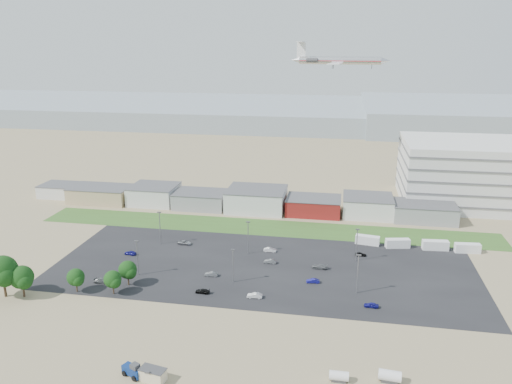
% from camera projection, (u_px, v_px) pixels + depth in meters
% --- Properties ---
extents(ground, '(700.00, 700.00, 0.00)m').
position_uv_depth(ground, '(230.00, 299.00, 125.26)').
color(ground, '#8D7B59').
rests_on(ground, ground).
extents(parking_lot, '(120.00, 50.00, 0.01)m').
position_uv_depth(parking_lot, '(263.00, 267.00, 143.30)').
color(parking_lot, black).
rests_on(parking_lot, ground).
extents(grass_strip, '(160.00, 16.00, 0.02)m').
position_uv_depth(grass_strip, '(264.00, 227.00, 174.35)').
color(grass_strip, '#355921').
rests_on(grass_strip, ground).
extents(hills_backdrop, '(700.00, 200.00, 9.00)m').
position_uv_depth(hills_backdrop, '(362.00, 116.00, 414.57)').
color(hills_backdrop, gray).
rests_on(hills_backdrop, ground).
extents(building_row, '(170.00, 20.00, 8.00)m').
position_uv_depth(building_row, '(229.00, 198.00, 194.03)').
color(building_row, silver).
rests_on(building_row, ground).
extents(parking_garage, '(80.00, 40.00, 25.00)m').
position_uv_depth(parking_garage, '(507.00, 174.00, 196.16)').
color(parking_garage, silver).
rests_on(parking_garage, ground).
extents(portable_shed, '(5.42, 3.49, 2.53)m').
position_uv_depth(portable_shed, '(153.00, 375.00, 94.40)').
color(portable_shed, beige).
rests_on(portable_shed, ground).
extents(telehandler, '(7.35, 5.01, 2.92)m').
position_uv_depth(telehandler, '(133.00, 369.00, 95.65)').
color(telehandler, navy).
rests_on(telehandler, ground).
extents(storage_tank_nw, '(3.67, 1.85, 2.20)m').
position_uv_depth(storage_tank_nw, '(339.00, 376.00, 94.31)').
color(storage_tank_nw, silver).
rests_on(storage_tank_nw, ground).
extents(storage_tank_ne, '(4.42, 2.54, 2.54)m').
position_uv_depth(storage_tank_ne, '(390.00, 376.00, 94.10)').
color(storage_tank_ne, silver).
rests_on(storage_tank_ne, ground).
extents(box_trailer_a, '(7.79, 3.58, 2.81)m').
position_uv_depth(box_trailer_a, '(367.00, 240.00, 159.18)').
color(box_trailer_a, silver).
rests_on(box_trailer_a, ground).
extents(box_trailer_b, '(7.78, 3.78, 2.80)m').
position_uv_depth(box_trailer_b, '(398.00, 243.00, 156.60)').
color(box_trailer_b, silver).
rests_on(box_trailer_b, ground).
extents(box_trailer_c, '(8.04, 3.10, 2.95)m').
position_uv_depth(box_trailer_c, '(435.00, 245.00, 154.93)').
color(box_trailer_c, silver).
rests_on(box_trailer_c, ground).
extents(box_trailer_d, '(7.70, 2.97, 2.83)m').
position_uv_depth(box_trailer_d, '(467.00, 248.00, 152.85)').
color(box_trailer_d, silver).
rests_on(box_trailer_d, ground).
extents(tree_far_left, '(8.27, 8.27, 12.41)m').
position_uv_depth(tree_far_left, '(3.00, 274.00, 124.65)').
color(tree_far_left, black).
rests_on(tree_far_left, ground).
extents(tree_left, '(6.30, 6.30, 9.45)m').
position_uv_depth(tree_left, '(22.00, 280.00, 124.98)').
color(tree_left, black).
rests_on(tree_left, ground).
extents(tree_mid, '(4.79, 4.79, 7.18)m').
position_uv_depth(tree_mid, '(76.00, 279.00, 127.82)').
color(tree_mid, black).
rests_on(tree_mid, ground).
extents(tree_right, '(4.78, 4.78, 7.17)m').
position_uv_depth(tree_right, '(113.00, 281.00, 126.77)').
color(tree_right, black).
rests_on(tree_right, ground).
extents(tree_near, '(5.14, 5.14, 7.71)m').
position_uv_depth(tree_near, '(128.00, 272.00, 131.40)').
color(tree_near, black).
rests_on(tree_near, ground).
extents(lightpole_front_l, '(1.19, 0.50, 10.13)m').
position_uv_depth(lightpole_front_l, '(137.00, 258.00, 136.87)').
color(lightpole_front_l, slate).
rests_on(lightpole_front_l, ground).
extents(lightpole_front_m, '(1.11, 0.46, 9.47)m').
position_uv_depth(lightpole_front_m, '(233.00, 266.00, 132.78)').
color(lightpole_front_m, slate).
rests_on(lightpole_front_m, ground).
extents(lightpole_front_r, '(1.25, 0.52, 10.66)m').
position_uv_depth(lightpole_front_r, '(358.00, 274.00, 126.65)').
color(lightpole_front_r, slate).
rests_on(lightpole_front_r, ground).
extents(lightpole_back_l, '(1.27, 0.53, 10.79)m').
position_uv_depth(lightpole_back_l, '(160.00, 228.00, 158.29)').
color(lightpole_back_l, slate).
rests_on(lightpole_back_l, ground).
extents(lightpole_back_m, '(1.21, 0.51, 10.31)m').
position_uv_depth(lightpole_back_m, '(248.00, 238.00, 151.00)').
color(lightpole_back_m, slate).
rests_on(lightpole_back_m, ground).
extents(lightpole_back_r, '(1.17, 0.49, 9.96)m').
position_uv_depth(lightpole_back_r, '(357.00, 245.00, 145.96)').
color(lightpole_back_r, slate).
rests_on(lightpole_back_r, ground).
extents(airliner, '(43.43, 32.07, 11.98)m').
position_uv_depth(airliner, '(340.00, 60.00, 203.34)').
color(airliner, silver).
extents(parked_car_1, '(3.63, 1.64, 1.16)m').
position_uv_depth(parked_car_1, '(313.00, 281.00, 133.47)').
color(parked_car_1, navy).
rests_on(parked_car_1, ground).
extents(parked_car_2, '(3.59, 1.63, 1.19)m').
position_uv_depth(parked_car_2, '(371.00, 305.00, 121.01)').
color(parked_car_2, navy).
rests_on(parked_car_2, ground).
extents(parked_car_3, '(3.87, 1.78, 1.10)m').
position_uv_depth(parked_car_3, '(202.00, 291.00, 127.93)').
color(parked_car_3, black).
rests_on(parked_car_3, ground).
extents(parked_car_4, '(3.72, 1.46, 1.21)m').
position_uv_depth(parked_car_4, '(211.00, 274.00, 137.35)').
color(parked_car_4, '#595B5E').
rests_on(parked_car_4, ground).
extents(parked_car_5, '(3.85, 1.95, 1.26)m').
position_uv_depth(parked_car_5, '(130.00, 253.00, 151.35)').
color(parked_car_5, navy).
rests_on(parked_car_5, ground).
extents(parked_car_7, '(3.65, 1.38, 1.19)m').
position_uv_depth(parked_car_7, '(270.00, 261.00, 145.45)').
color(parked_car_7, '#595B5E').
rests_on(parked_car_7, ground).
extents(parked_car_8, '(3.36, 1.40, 1.14)m').
position_uv_depth(parked_car_8, '(361.00, 254.00, 150.48)').
color(parked_car_8, black).
rests_on(parked_car_8, ground).
extents(parked_car_9, '(4.37, 2.13, 1.20)m').
position_uv_depth(parked_car_9, '(185.00, 243.00, 159.19)').
color(parked_car_9, '#A5A5AA').
rests_on(parked_car_9, ground).
extents(parked_car_10, '(4.36, 1.78, 1.26)m').
position_uv_depth(parked_car_10, '(102.00, 281.00, 133.41)').
color(parked_car_10, '#595B5E').
rests_on(parked_car_10, ground).
extents(parked_car_11, '(3.86, 1.38, 1.27)m').
position_uv_depth(parked_car_11, '(270.00, 250.00, 153.56)').
color(parked_car_11, silver).
rests_on(parked_car_11, ground).
extents(parked_car_12, '(4.55, 2.23, 1.27)m').
position_uv_depth(parked_car_12, '(320.00, 266.00, 141.98)').
color(parked_car_12, '#595B5E').
rests_on(parked_car_12, ground).
extents(parked_car_13, '(3.92, 1.55, 1.27)m').
position_uv_depth(parked_car_13, '(255.00, 295.00, 125.55)').
color(parked_car_13, silver).
rests_on(parked_car_13, ground).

